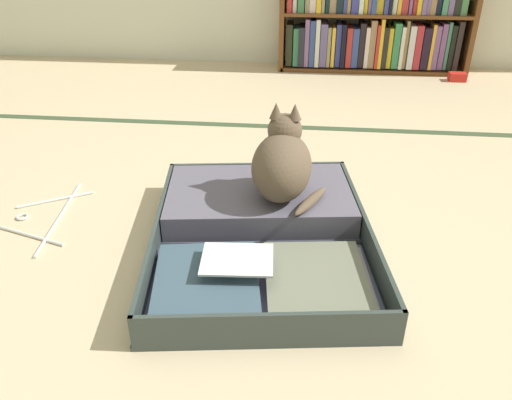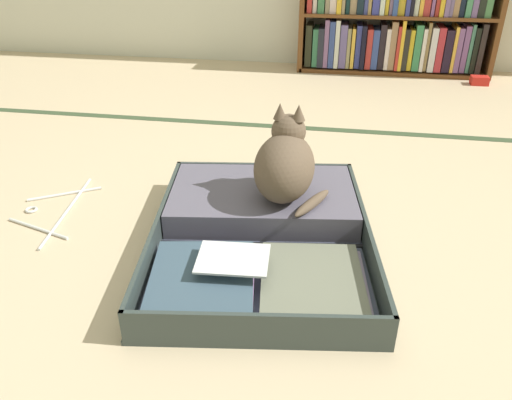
# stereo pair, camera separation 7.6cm
# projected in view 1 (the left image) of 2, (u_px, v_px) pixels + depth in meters

# --- Properties ---
(ground_plane) EXTENTS (10.00, 10.00, 0.00)m
(ground_plane) POSITION_uv_depth(u_px,v_px,m) (264.00, 281.00, 1.38)
(ground_plane) COLOR #CDB690
(tatami_border) EXTENTS (4.80, 0.05, 0.00)m
(tatami_border) POSITION_uv_depth(u_px,v_px,m) (287.00, 127.00, 2.40)
(tatami_border) COLOR #394C30
(tatami_border) RESTS_ON ground_plane
(bookshelf) EXTENTS (1.20, 0.22, 0.71)m
(bookshelf) POSITION_uv_depth(u_px,v_px,m) (374.00, 17.00, 3.14)
(bookshelf) COLOR brown
(bookshelf) RESTS_ON ground_plane
(open_suitcase) EXTENTS (0.73, 0.88, 0.10)m
(open_suitcase) POSITION_uv_depth(u_px,v_px,m) (259.00, 225.00, 1.55)
(open_suitcase) COLOR #343F3C
(open_suitcase) RESTS_ON ground_plane
(black_cat) EXTENTS (0.25, 0.28, 0.29)m
(black_cat) POSITION_uv_depth(u_px,v_px,m) (283.00, 164.00, 1.55)
(black_cat) COLOR brown
(black_cat) RESTS_ON open_suitcase
(clothes_hanger) EXTENTS (0.26, 0.46, 0.01)m
(clothes_hanger) POSITION_uv_depth(u_px,v_px,m) (48.00, 217.00, 1.67)
(clothes_hanger) COLOR silver
(clothes_hanger) RESTS_ON ground_plane
(small_red_pouch) EXTENTS (0.10, 0.07, 0.05)m
(small_red_pouch) POSITION_uv_depth(u_px,v_px,m) (457.00, 77.00, 3.07)
(small_red_pouch) COLOR red
(small_red_pouch) RESTS_ON ground_plane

